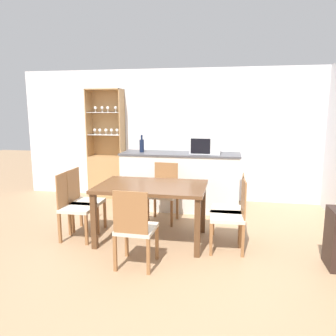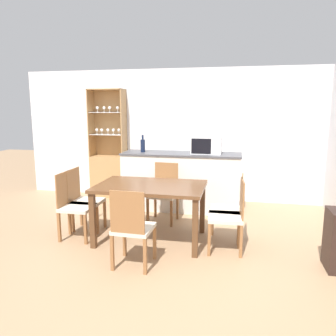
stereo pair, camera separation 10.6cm
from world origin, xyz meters
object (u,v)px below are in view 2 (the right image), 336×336
display_cabinet (109,166)px  dining_chair_side_left_near (75,206)px  microwave (206,145)px  wine_bottle (143,145)px  dining_chair_head_far (164,193)px  dining_chair_side_right_near (229,216)px  dining_chair_head_near (132,228)px  dining_chair_side_left_far (84,200)px  dining_table (151,192)px  dining_chair_side_right_far (230,209)px

display_cabinet → dining_chair_side_left_near: 2.24m
microwave → wine_bottle: 1.14m
dining_chair_head_far → wine_bottle: wine_bottle is taller
dining_chair_head_far → wine_bottle: (-0.54, 0.68, 0.68)m
dining_chair_head_far → wine_bottle: size_ratio=3.00×
dining_chair_side_right_near → dining_chair_head_near: bearing=118.2°
display_cabinet → wine_bottle: bearing=-32.9°
dining_chair_side_right_near → wine_bottle: wine_bottle is taller
dining_chair_head_near → dining_chair_side_left_near: same height
dining_chair_side_left_near → dining_chair_side_right_near: bearing=89.8°
dining_chair_side_left_far → dining_chair_head_far: bearing=120.7°
dining_chair_side_left_far → dining_chair_head_near: 1.41m
display_cabinet → dining_chair_side_right_near: 3.32m
dining_table → wine_bottle: wine_bottle is taller
dining_table → dining_chair_head_near: size_ratio=1.56×
display_cabinet → dining_chair_side_right_far: bearing=-37.7°
dining_chair_side_right_far → wine_bottle: bearing=51.2°
display_cabinet → dining_chair_side_right_far: display_cabinet is taller
display_cabinet → microwave: (2.03, -0.54, 0.54)m
dining_chair_side_right_far → display_cabinet: bearing=53.6°
display_cabinet → microwave: 2.17m
dining_chair_side_right_far → wine_bottle: wine_bottle is taller
dining_table → dining_chair_side_right_far: size_ratio=1.56×
dining_chair_side_left_far → dining_chair_side_left_near: (-0.00, -0.28, 0.00)m
dining_chair_side_right_near → dining_chair_side_left_near: bearing=86.0°
dining_chair_side_left_far → dining_chair_side_left_near: 0.28m
dining_chair_side_left_far → microwave: size_ratio=1.80×
display_cabinet → microwave: display_cabinet is taller
dining_chair_side_right_far → dining_chair_side_left_far: size_ratio=1.00×
display_cabinet → dining_table: (1.43, -2.06, 0.06)m
dining_chair_side_right_near → dining_chair_side_left_far: bearing=78.4°
dining_chair_side_right_far → dining_chair_side_left_far: 2.11m
dining_chair_head_far → dining_chair_side_right_near: bearing=142.0°
dining_chair_head_near → wine_bottle: (-0.53, 2.28, 0.68)m
dining_chair_side_left_far → dining_chair_side_right_near: bearing=81.1°
dining_chair_side_left_far → microwave: microwave is taller
dining_chair_side_right_near → microwave: bearing=11.2°
dining_table → dining_chair_head_near: (-0.00, -0.80, -0.22)m
dining_table → microwave: microwave is taller
dining_chair_head_near → wine_bottle: bearing=104.6°
display_cabinet → microwave: bearing=-14.9°
dining_table → dining_chair_side_left_near: dining_chair_side_left_near is taller
dining_chair_side_right_near → dining_chair_side_right_far: (0.00, 0.28, 0.00)m
dining_chair_side_left_near → microwave: (1.65, 1.66, 0.70)m
dining_chair_side_right_far → dining_chair_side_left_near: same height
microwave → dining_chair_head_near: bearing=-104.6°
dining_table → dining_chair_head_near: dining_chair_head_near is taller
dining_chair_side_right_far → wine_bottle: 2.18m
dining_chair_head_far → microwave: size_ratio=1.80×
dining_chair_side_right_far → dining_chair_side_left_far: same height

